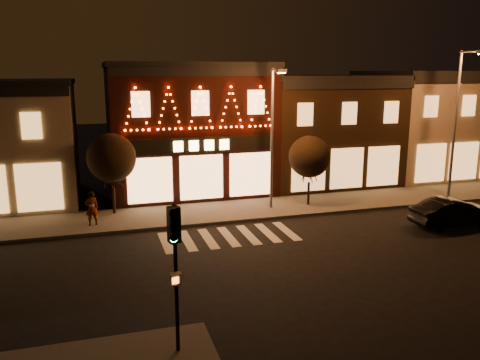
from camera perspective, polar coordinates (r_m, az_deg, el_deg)
name	(u,v)px	position (r m, az deg, el deg)	size (l,w,h in m)	color
ground	(255,268)	(20.21, 1.72, -10.13)	(120.00, 120.00, 0.00)	black
sidewalk_far	(244,210)	(27.97, 0.45, -3.48)	(44.00, 4.00, 0.15)	#47423D
building_pulp	(188,128)	(32.42, -6.07, 6.03)	(10.20, 8.34, 8.30)	black
building_right_a	(320,129)	(35.47, 9.27, 5.84)	(9.20, 8.28, 7.50)	#2F1F10
building_right_b	(428,123)	(40.19, 20.98, 6.16)	(9.20, 8.28, 7.80)	#766953
traffic_signal_near	(175,251)	(13.25, -7.56, -8.12)	(0.35, 0.45, 4.23)	black
streetlamp_mid	(273,128)	(27.17, 3.87, 6.01)	(0.50, 1.78, 7.79)	#59595E
streetlamp_right	(459,113)	(32.31, 24.01, 7.09)	(0.57, 2.02, 8.83)	#59595E
tree_left	(111,158)	(27.28, -14.67, 2.49)	(2.63, 2.63, 4.40)	black
tree_right	(310,157)	(28.53, 8.07, 2.69)	(2.42, 2.42, 4.04)	black
dark_sedan	(454,212)	(27.44, 23.51, -3.45)	(1.54, 4.41, 1.45)	black
pedestrian	(92,208)	(25.88, -16.79, -3.14)	(0.65, 0.42, 1.77)	gray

